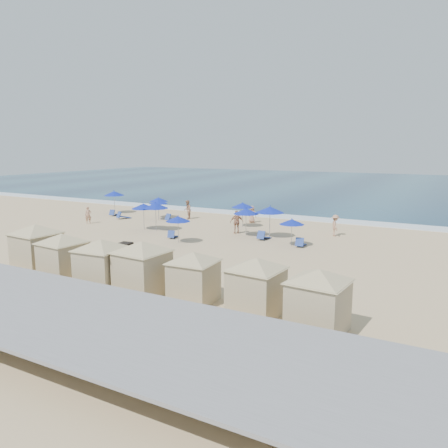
{
  "coord_description": "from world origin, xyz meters",
  "views": [
    {
      "loc": [
        17.79,
        -25.26,
        6.95
      ],
      "look_at": [
        2.3,
        3.0,
        1.22
      ],
      "focal_mm": 35.0,
      "sensor_mm": 36.0,
      "label": 1
    }
  ],
  "objects_px": {
    "cabana_0": "(36,241)",
    "beachgoer_4": "(252,214)",
    "cabana_4": "(194,270)",
    "umbrella_7": "(246,211)",
    "cabana_2": "(101,258)",
    "cabana_1": "(63,251)",
    "cabana_6": "(319,292)",
    "cabana_3": "(142,261)",
    "umbrella_9": "(292,222)",
    "umbrella_2": "(143,206)",
    "beachgoer_2": "(237,222)",
    "umbrella_4": "(156,206)",
    "cabana_5": "(256,279)",
    "beachgoer_3": "(335,225)",
    "beachgoer_1": "(187,210)",
    "trash_bin": "(125,249)",
    "umbrella_6": "(243,205)",
    "umbrella_8": "(270,210)",
    "umbrella_5": "(178,219)",
    "umbrella_0": "(114,193)",
    "beachgoer_0": "(88,215)",
    "umbrella_1": "(159,200)",
    "umbrella_3": "(158,202)"
  },
  "relations": [
    {
      "from": "trash_bin",
      "to": "umbrella_3",
      "type": "distance_m",
      "value": 13.65
    },
    {
      "from": "umbrella_4",
      "to": "umbrella_5",
      "type": "distance_m",
      "value": 5.29
    },
    {
      "from": "umbrella_5",
      "to": "beachgoer_4",
      "type": "relative_size",
      "value": 1.31
    },
    {
      "from": "cabana_0",
      "to": "beachgoer_4",
      "type": "distance_m",
      "value": 20.62
    },
    {
      "from": "umbrella_8",
      "to": "beachgoer_2",
      "type": "relative_size",
      "value": 1.36
    },
    {
      "from": "cabana_3",
      "to": "umbrella_7",
      "type": "xyz_separation_m",
      "value": [
        -1.67,
        14.67,
        0.36
      ]
    },
    {
      "from": "umbrella_9",
      "to": "umbrella_0",
      "type": "bearing_deg",
      "value": 165.01
    },
    {
      "from": "cabana_0",
      "to": "cabana_3",
      "type": "height_order",
      "value": "cabana_0"
    },
    {
      "from": "cabana_1",
      "to": "cabana_2",
      "type": "distance_m",
      "value": 2.96
    },
    {
      "from": "cabana_4",
      "to": "umbrella_7",
      "type": "xyz_separation_m",
      "value": [
        -4.34,
        14.34,
        0.53
      ]
    },
    {
      "from": "cabana_3",
      "to": "umbrella_7",
      "type": "height_order",
      "value": "cabana_3"
    },
    {
      "from": "umbrella_2",
      "to": "beachgoer_1",
      "type": "xyz_separation_m",
      "value": [
        0.13,
        6.46,
        -1.09
      ]
    },
    {
      "from": "umbrella_0",
      "to": "beachgoer_4",
      "type": "bearing_deg",
      "value": 6.37
    },
    {
      "from": "umbrella_5",
      "to": "umbrella_4",
      "type": "bearing_deg",
      "value": 145.22
    },
    {
      "from": "umbrella_2",
      "to": "beachgoer_3",
      "type": "distance_m",
      "value": 15.79
    },
    {
      "from": "cabana_2",
      "to": "umbrella_3",
      "type": "distance_m",
      "value": 20.57
    },
    {
      "from": "umbrella_4",
      "to": "cabana_5",
      "type": "bearing_deg",
      "value": -40.44
    },
    {
      "from": "umbrella_5",
      "to": "cabana_2",
      "type": "bearing_deg",
      "value": -75.65
    },
    {
      "from": "beachgoer_0",
      "to": "umbrella_6",
      "type": "bearing_deg",
      "value": -25.2
    },
    {
      "from": "cabana_0",
      "to": "umbrella_6",
      "type": "height_order",
      "value": "cabana_0"
    },
    {
      "from": "cabana_3",
      "to": "umbrella_9",
      "type": "relative_size",
      "value": 2.23
    },
    {
      "from": "beachgoer_2",
      "to": "cabana_3",
      "type": "bearing_deg",
      "value": 61.0
    },
    {
      "from": "umbrella_7",
      "to": "umbrella_4",
      "type": "bearing_deg",
      "value": -168.71
    },
    {
      "from": "cabana_0",
      "to": "beachgoer_1",
      "type": "height_order",
      "value": "cabana_0"
    },
    {
      "from": "cabana_0",
      "to": "cabana_6",
      "type": "xyz_separation_m",
      "value": [
        16.46,
        -0.56,
        -0.12
      ]
    },
    {
      "from": "cabana_6",
      "to": "umbrella_0",
      "type": "height_order",
      "value": "cabana_6"
    },
    {
      "from": "cabana_3",
      "to": "umbrella_0",
      "type": "distance_m",
      "value": 26.9
    },
    {
      "from": "umbrella_0",
      "to": "umbrella_6",
      "type": "height_order",
      "value": "umbrella_0"
    },
    {
      "from": "beachgoer_2",
      "to": "cabana_2",
      "type": "bearing_deg",
      "value": 52.56
    },
    {
      "from": "umbrella_4",
      "to": "umbrella_8",
      "type": "xyz_separation_m",
      "value": [
        9.47,
        1.89,
        0.08
      ]
    },
    {
      "from": "cabana_1",
      "to": "beachgoer_1",
      "type": "height_order",
      "value": "cabana_1"
    },
    {
      "from": "cabana_0",
      "to": "cabana_5",
      "type": "height_order",
      "value": "cabana_0"
    },
    {
      "from": "umbrella_4",
      "to": "beachgoer_2",
      "type": "bearing_deg",
      "value": 18.93
    },
    {
      "from": "cabana_4",
      "to": "beachgoer_3",
      "type": "height_order",
      "value": "cabana_4"
    },
    {
      "from": "trash_bin",
      "to": "umbrella_7",
      "type": "relative_size",
      "value": 0.34
    },
    {
      "from": "cabana_0",
      "to": "beachgoer_0",
      "type": "distance_m",
      "value": 15.43
    },
    {
      "from": "trash_bin",
      "to": "cabana_3",
      "type": "bearing_deg",
      "value": -49.9
    },
    {
      "from": "beachgoer_4",
      "to": "cabana_2",
      "type": "bearing_deg",
      "value": 100.19
    },
    {
      "from": "cabana_4",
      "to": "beachgoer_1",
      "type": "height_order",
      "value": "cabana_4"
    },
    {
      "from": "umbrella_2",
      "to": "beachgoer_2",
      "type": "height_order",
      "value": "umbrella_2"
    },
    {
      "from": "beachgoer_3",
      "to": "beachgoer_1",
      "type": "bearing_deg",
      "value": 61.94
    },
    {
      "from": "cabana_1",
      "to": "cabana_6",
      "type": "relative_size",
      "value": 1.0
    },
    {
      "from": "cabana_0",
      "to": "umbrella_9",
      "type": "relative_size",
      "value": 2.28
    },
    {
      "from": "cabana_0",
      "to": "umbrella_0",
      "type": "xyz_separation_m",
      "value": [
        -11.25,
        18.51,
        0.44
      ]
    },
    {
      "from": "cabana_6",
      "to": "umbrella_9",
      "type": "height_order",
      "value": "cabana_6"
    },
    {
      "from": "cabana_5",
      "to": "umbrella_6",
      "type": "distance_m",
      "value": 20.22
    },
    {
      "from": "cabana_2",
      "to": "beachgoer_4",
      "type": "relative_size",
      "value": 2.8
    },
    {
      "from": "cabana_5",
      "to": "umbrella_1",
      "type": "distance_m",
      "value": 26.36
    },
    {
      "from": "umbrella_0",
      "to": "umbrella_6",
      "type": "relative_size",
      "value": 1.1
    },
    {
      "from": "cabana_1",
      "to": "beachgoer_0",
      "type": "height_order",
      "value": "cabana_1"
    }
  ]
}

